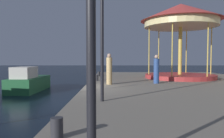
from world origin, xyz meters
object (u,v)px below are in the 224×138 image
lamp_post_mid_promenade (103,19)px  carousel (182,22)px  motorboat_green (29,82)px  bollard_south (58,128)px  person_far_corner (157,70)px  bollard_center (98,78)px  bollard_north (100,74)px  person_near_carousel (110,70)px

lamp_post_mid_promenade → carousel: bearing=57.8°
motorboat_green → bollard_south: (4.88, -11.01, 0.33)m
bollard_south → person_far_corner: 9.83m
lamp_post_mid_promenade → person_far_corner: 6.65m
carousel → bollard_south: carousel is taller
bollard_south → bollard_center: bearing=90.0°
person_far_corner → bollard_north: bearing=126.5°
bollard_south → person_near_carousel: size_ratio=0.22×
lamp_post_mid_promenade → bollard_north: lamp_post_mid_promenade is taller
lamp_post_mid_promenade → person_near_carousel: 5.39m
carousel → lamp_post_mid_promenade: (-5.64, -8.94, -1.36)m
motorboat_green → lamp_post_mid_promenade: (5.59, -7.46, 3.06)m
motorboat_green → bollard_south: size_ratio=10.44×
carousel → bollard_north: 7.83m
motorboat_green → bollard_south: motorboat_green is taller
bollard_center → person_near_carousel: (0.89, -2.06, 0.66)m
bollard_south → lamp_post_mid_promenade: bearing=78.7°
person_far_corner → person_near_carousel: person_near_carousel is taller
motorboat_green → person_far_corner: 8.95m
bollard_north → bollard_center: bearing=-88.7°
bollard_north → bollard_center: (0.08, -3.72, 0.00)m
carousel → bollard_center: 7.79m
bollard_south → person_near_carousel: (0.90, 8.52, 0.66)m
motorboat_green → person_near_carousel: size_ratio=2.28×
person_far_corner → motorboat_green: bearing=167.3°
bollard_south → bollard_north: size_ratio=1.00×
carousel → bollard_north: bearing=164.3°
bollard_north → person_near_carousel: person_near_carousel is taller
motorboat_green → carousel: size_ratio=0.68×
person_near_carousel → bollard_center: bearing=113.4°
carousel → person_near_carousel: 7.57m
lamp_post_mid_promenade → person_near_carousel: lamp_post_mid_promenade is taller
motorboat_green → bollard_north: size_ratio=10.44×
motorboat_green → bollard_center: bearing=-5.0°
person_near_carousel → person_far_corner: bearing=10.4°
bollard_south → bollard_north: (-0.08, 14.29, 0.00)m
person_far_corner → person_near_carousel: 2.95m
motorboat_green → carousel: (11.23, 1.48, 4.43)m
lamp_post_mid_promenade → bollard_center: size_ratio=10.73×
person_far_corner → bollard_south: bearing=-112.8°
motorboat_green → lamp_post_mid_promenade: 9.81m
bollard_north → bollard_center: same height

